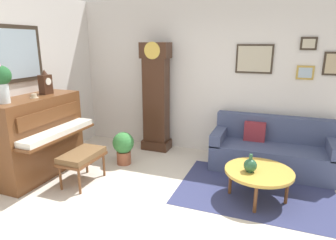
% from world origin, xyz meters
% --- Properties ---
extents(ground_plane, '(6.40, 6.00, 0.10)m').
position_xyz_m(ground_plane, '(0.00, 0.00, -0.05)').
color(ground_plane, beige).
extents(wall_back, '(5.30, 0.13, 2.80)m').
position_xyz_m(wall_back, '(0.02, 2.40, 1.40)').
color(wall_back, silver).
rests_on(wall_back, ground_plane).
extents(area_rug, '(2.10, 1.50, 0.01)m').
position_xyz_m(area_rug, '(0.99, 1.05, 0.00)').
color(area_rug, navy).
rests_on(area_rug, ground_plane).
extents(piano, '(0.87, 1.44, 1.23)m').
position_xyz_m(piano, '(-2.23, 0.44, 0.62)').
color(piano, brown).
rests_on(piano, ground_plane).
extents(piano_bench, '(0.42, 0.70, 0.48)m').
position_xyz_m(piano_bench, '(-1.41, 0.42, 0.41)').
color(piano_bench, brown).
rests_on(piano_bench, ground_plane).
extents(grandfather_clock, '(0.52, 0.34, 2.03)m').
position_xyz_m(grandfather_clock, '(-0.95, 2.11, 0.96)').
color(grandfather_clock, '#3D2316').
rests_on(grandfather_clock, ground_plane).
extents(couch, '(1.90, 0.80, 0.84)m').
position_xyz_m(couch, '(1.17, 1.93, 0.31)').
color(couch, '#424C70').
rests_on(couch, ground_plane).
extents(coffee_table, '(0.88, 0.88, 0.41)m').
position_xyz_m(coffee_table, '(1.03, 0.86, 0.38)').
color(coffee_table, gold).
rests_on(coffee_table, ground_plane).
extents(mantel_clock, '(0.13, 0.18, 0.38)m').
position_xyz_m(mantel_clock, '(-2.23, 0.72, 1.41)').
color(mantel_clock, '#3D2316').
rests_on(mantel_clock, piano).
extents(flower_vase, '(0.26, 0.26, 0.58)m').
position_xyz_m(flower_vase, '(-2.23, -0.04, 1.55)').
color(flower_vase, silver).
rests_on(flower_vase, piano).
extents(teacup, '(0.12, 0.12, 0.06)m').
position_xyz_m(teacup, '(-2.15, 0.39, 1.26)').
color(teacup, beige).
rests_on(teacup, piano).
extents(green_jug, '(0.17, 0.17, 0.24)m').
position_xyz_m(green_jug, '(0.92, 0.77, 0.50)').
color(green_jug, '#234C33').
rests_on(green_jug, coffee_table).
extents(potted_plant, '(0.36, 0.36, 0.56)m').
position_xyz_m(potted_plant, '(-1.19, 1.24, 0.32)').
color(potted_plant, '#935138').
rests_on(potted_plant, ground_plane).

